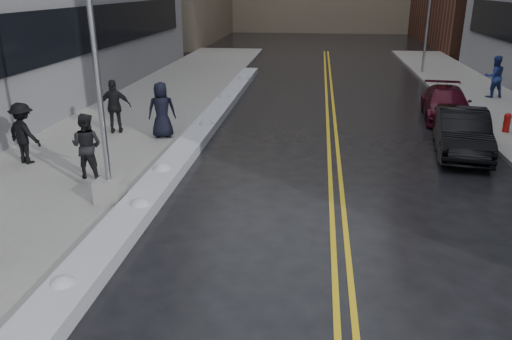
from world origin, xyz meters
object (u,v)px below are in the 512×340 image
(pedestrian_c, at_px, (162,110))
(pedestrian_e, at_px, (24,133))
(pedestrian_east, at_px, (494,77))
(fire_hydrant, at_px, (507,122))
(car_black, at_px, (462,132))
(traffic_signal, at_px, (428,19))
(pedestrian_d, at_px, (115,107))
(car_maroon, at_px, (446,104))
(pedestrian_b, at_px, (87,146))
(lamppost, at_px, (101,110))

(pedestrian_c, relative_size, pedestrian_e, 1.06)
(pedestrian_c, distance_m, pedestrian_east, 16.58)
(fire_hydrant, xyz_separation_m, pedestrian_e, (-16.03, -5.47, 0.55))
(fire_hydrant, bearing_deg, car_black, -133.25)
(traffic_signal, bearing_deg, pedestrian_d, -131.54)
(pedestrian_e, relative_size, car_black, 0.42)
(pedestrian_east, height_order, car_maroon, pedestrian_east)
(fire_hydrant, relative_size, car_black, 0.16)
(fire_hydrant, distance_m, pedestrian_e, 16.95)
(fire_hydrant, bearing_deg, pedestrian_c, -169.95)
(pedestrian_b, xyz_separation_m, pedestrian_c, (0.92, 4.17, 0.07))
(pedestrian_c, distance_m, pedestrian_e, 4.67)
(pedestrian_e, distance_m, car_maroon, 16.36)
(traffic_signal, distance_m, car_black, 16.72)
(lamppost, xyz_separation_m, fire_hydrant, (12.30, 8.00, -1.98))
(traffic_signal, height_order, pedestrian_b, traffic_signal)
(lamppost, relative_size, pedestrian_e, 4.01)
(traffic_signal, relative_size, pedestrian_east, 2.96)
(pedestrian_east, xyz_separation_m, car_black, (-3.71, -8.89, -0.42))
(pedestrian_b, relative_size, pedestrian_east, 0.93)
(pedestrian_east, bearing_deg, car_black, 55.06)
(pedestrian_e, relative_size, car_maroon, 0.42)
(pedestrian_east, distance_m, car_black, 9.64)
(fire_hydrant, distance_m, car_maroon, 2.92)
(fire_hydrant, height_order, pedestrian_d, pedestrian_d)
(lamppost, height_order, pedestrian_east, lamppost)
(pedestrian_east, bearing_deg, lamppost, 34.21)
(pedestrian_b, distance_m, pedestrian_c, 4.27)
(lamppost, xyz_separation_m, traffic_signal, (11.80, 22.00, 0.87))
(fire_hydrant, distance_m, traffic_signal, 14.30)
(pedestrian_d, height_order, car_maroon, pedestrian_d)
(lamppost, relative_size, car_maroon, 1.69)
(lamppost, distance_m, car_maroon, 14.97)
(fire_hydrant, xyz_separation_m, pedestrian_b, (-13.57, -6.41, 0.54))
(lamppost, relative_size, traffic_signal, 1.27)
(pedestrian_d, relative_size, pedestrian_e, 1.05)
(traffic_signal, xyz_separation_m, pedestrian_e, (-15.53, -19.47, -2.30))
(pedestrian_b, bearing_deg, pedestrian_c, -97.76)
(pedestrian_c, distance_m, car_black, 10.40)
(car_maroon, bearing_deg, lamppost, -129.30)
(pedestrian_east, distance_m, car_maroon, 5.18)
(fire_hydrant, relative_size, pedestrian_b, 0.39)
(pedestrian_d, height_order, pedestrian_east, pedestrian_east)
(car_black, bearing_deg, traffic_signal, 91.82)
(traffic_signal, bearing_deg, car_black, -96.14)
(fire_hydrant, height_order, pedestrian_e, pedestrian_e)
(pedestrian_b, bearing_deg, traffic_signal, -118.00)
(pedestrian_east, bearing_deg, car_maroon, 40.36)
(traffic_signal, relative_size, car_maroon, 1.33)
(fire_hydrant, distance_m, pedestrian_c, 12.87)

